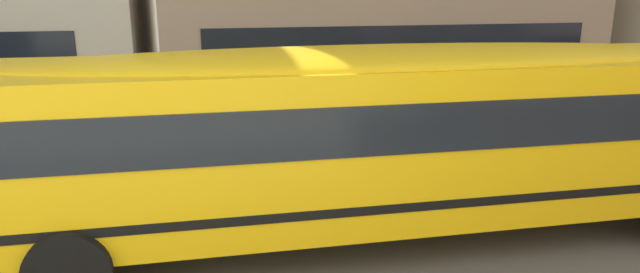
% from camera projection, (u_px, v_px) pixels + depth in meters
% --- Properties ---
extents(ground_plane, '(400.00, 400.00, 0.00)m').
position_uv_depth(ground_plane, '(330.00, 206.00, 10.19)').
color(ground_plane, '#54514F').
extents(sidewalk_far, '(120.00, 3.00, 0.01)m').
position_uv_depth(sidewalk_far, '(272.00, 109.00, 17.98)').
color(sidewalk_far, gray).
rests_on(sidewalk_far, ground_plane).
extents(lane_centreline, '(110.00, 0.16, 0.01)m').
position_uv_depth(lane_centreline, '(331.00, 206.00, 10.19)').
color(lane_centreline, silver).
rests_on(lane_centreline, ground_plane).
extents(school_bus, '(13.45, 3.23, 3.00)m').
position_uv_depth(school_bus, '(366.00, 128.00, 8.55)').
color(school_bus, yellow).
rests_on(school_bus, ground_plane).
extents(parked_car_dark_blue_by_lamppost, '(3.94, 1.95, 1.64)m').
position_uv_depth(parked_car_dark_blue_by_lamppost, '(558.00, 88.00, 17.05)').
color(parked_car_dark_blue_by_lamppost, navy).
rests_on(parked_car_dark_blue_by_lamppost, ground_plane).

